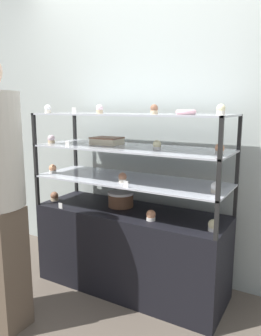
{
  "coord_description": "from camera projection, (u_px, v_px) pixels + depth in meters",
  "views": [
    {
      "loc": [
        1.19,
        -2.07,
        1.41
      ],
      "look_at": [
        0.0,
        0.0,
        0.97
      ],
      "focal_mm": 35.0,
      "sensor_mm": 36.0,
      "label": 1
    }
  ],
  "objects": [
    {
      "name": "ground_plane",
      "position": [
        130.0,
        287.0,
        2.61
      ],
      "size": [
        20.0,
        20.0,
        0.0
      ],
      "primitive_type": "plane",
      "color": "brown"
    },
    {
      "name": "back_wall",
      "position": [
        155.0,
        121.0,
        2.71
      ],
      "size": [
        8.0,
        0.05,
        2.6
      ],
      "color": "#A8B2AD",
      "rests_on": "ground_plane"
    },
    {
      "name": "display_base",
      "position": [
        130.0,
        249.0,
        2.55
      ],
      "size": [
        1.47,
        0.51,
        0.64
      ],
      "color": "black",
      "rests_on": "ground_plane"
    },
    {
      "name": "display_riser_lower",
      "position": [
        130.0,
        181.0,
        2.45
      ],
      "size": [
        1.47,
        0.51,
        0.24
      ],
      "color": "black",
      "rests_on": "display_base"
    },
    {
      "name": "display_riser_middle",
      "position": [
        130.0,
        149.0,
        2.4
      ],
      "size": [
        1.47,
        0.51,
        0.24
      ],
      "color": "black",
      "rests_on": "display_riser_lower"
    },
    {
      "name": "display_riser_upper",
      "position": [
        130.0,
        115.0,
        2.36
      ],
      "size": [
        1.47,
        0.51,
        0.24
      ],
      "color": "black",
      "rests_on": "display_riser_middle"
    },
    {
      "name": "layer_cake_centerpiece",
      "position": [
        121.0,
        199.0,
        2.58
      ],
      "size": [
        0.21,
        0.21,
        0.12
      ],
      "color": "brown",
      "rests_on": "display_base"
    },
    {
      "name": "sheet_cake_frosted",
      "position": [
        107.0,
        141.0,
        2.56
      ],
      "size": [
        0.22,
        0.17,
        0.06
      ],
      "color": "beige",
      "rests_on": "display_riser_middle"
    },
    {
      "name": "cupcake_0",
      "position": [
        54.0,
        196.0,
        2.74
      ],
      "size": [
        0.07,
        0.07,
        0.08
      ],
      "color": "#CCB28C",
      "rests_on": "display_base"
    },
    {
      "name": "cupcake_1",
      "position": [
        151.0,
        216.0,
        2.26
      ],
      "size": [
        0.07,
        0.07,
        0.08
      ],
      "color": "white",
      "rests_on": "display_base"
    },
    {
      "name": "cupcake_2",
      "position": [
        213.0,
        226.0,
        2.07
      ],
      "size": [
        0.07,
        0.07,
        0.08
      ],
      "color": "white",
      "rests_on": "display_base"
    },
    {
      "name": "price_tag_0",
      "position": [
        61.0,
        206.0,
        2.53
      ],
      "size": [
        0.04,
        0.0,
        0.04
      ],
      "color": "white",
      "rests_on": "display_base"
    },
    {
      "name": "cupcake_3",
      "position": [
        53.0,
        169.0,
        2.67
      ],
      "size": [
        0.06,
        0.06,
        0.07
      ],
      "color": "white",
      "rests_on": "display_riser_lower"
    },
    {
      "name": "cupcake_4",
      "position": [
        123.0,
        178.0,
        2.34
      ],
      "size": [
        0.06,
        0.06,
        0.07
      ],
      "color": "beige",
      "rests_on": "display_riser_lower"
    },
    {
      "name": "cupcake_5",
      "position": [
        216.0,
        188.0,
        2.05
      ],
      "size": [
        0.06,
        0.06,
        0.07
      ],
      "color": "beige",
      "rests_on": "display_riser_lower"
    },
    {
      "name": "price_tag_1",
      "position": [
        126.0,
        184.0,
        2.19
      ],
      "size": [
        0.04,
        0.0,
        0.04
      ],
      "color": "white",
      "rests_on": "display_riser_lower"
    },
    {
      "name": "cupcake_6",
      "position": [
        51.0,
        139.0,
        2.65
      ],
      "size": [
        0.06,
        0.06,
        0.07
      ],
      "color": "#CCB28C",
      "rests_on": "display_riser_middle"
    },
    {
      "name": "cupcake_7",
      "position": [
        157.0,
        145.0,
        2.24
      ],
      "size": [
        0.06,
        0.06,
        0.07
      ],
      "color": "white",
      "rests_on": "display_riser_middle"
    },
    {
      "name": "cupcake_8",
      "position": [
        220.0,
        149.0,
        2.03
      ],
      "size": [
        0.06,
        0.06,
        0.07
      ],
      "color": "white",
      "rests_on": "display_riser_middle"
    },
    {
      "name": "price_tag_2",
      "position": [
        67.0,
        144.0,
        2.39
      ],
      "size": [
        0.04,
        0.0,
        0.04
      ],
      "color": "white",
      "rests_on": "display_riser_middle"
    },
    {
      "name": "cupcake_9",
      "position": [
        48.0,
        109.0,
        2.58
      ],
      "size": [
        0.05,
        0.05,
        0.07
      ],
      "color": "beige",
      "rests_on": "display_riser_upper"
    },
    {
      "name": "cupcake_10",
      "position": [
        100.0,
        109.0,
        2.4
      ],
      "size": [
        0.05,
        0.05,
        0.07
      ],
      "color": "#CCB28C",
      "rests_on": "display_riser_upper"
    },
    {
      "name": "cupcake_11",
      "position": [
        154.0,
        109.0,
        2.17
      ],
      "size": [
        0.05,
        0.05,
        0.07
      ],
      "color": "#CCB28C",
      "rests_on": "display_riser_upper"
    },
    {
      "name": "cupcake_12",
      "position": [
        221.0,
        110.0,
        1.93
      ],
      "size": [
        0.05,
        0.05,
        0.07
      ],
      "color": "beige",
      "rests_on": "display_riser_upper"
    },
    {
      "name": "price_tag_3",
      "position": [
        74.0,
        111.0,
        2.31
      ],
      "size": [
        0.04,
        0.0,
        0.04
      ],
      "color": "white",
      "rests_on": "display_riser_upper"
    },
    {
      "name": "donut_glazed",
      "position": [
        186.0,
        112.0,
        2.15
      ],
      "size": [
        0.14,
        0.14,
        0.03
      ],
      "color": "#EFB2BC",
      "rests_on": "display_riser_upper"
    }
  ]
}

